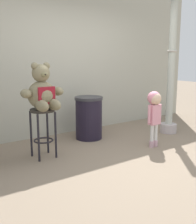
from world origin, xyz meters
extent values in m
plane|color=#7F6E5A|center=(0.00, 0.00, 0.00)|extent=(24.00, 24.00, 0.00)
cube|color=#A9A897|center=(0.00, 2.04, 1.63)|extent=(6.64, 0.30, 3.26)
cylinder|color=#2A2621|center=(-1.02, 0.85, 0.72)|extent=(0.37, 0.37, 0.04)
cylinder|color=black|center=(-1.15, 0.72, 0.35)|extent=(0.03, 0.03, 0.70)
cylinder|color=black|center=(-0.88, 0.72, 0.35)|extent=(0.03, 0.03, 0.70)
cylinder|color=black|center=(-1.15, 0.99, 0.35)|extent=(0.03, 0.03, 0.70)
cylinder|color=black|center=(-0.88, 0.99, 0.35)|extent=(0.03, 0.03, 0.70)
torus|color=black|center=(-1.02, 0.85, 0.26)|extent=(0.30, 0.30, 0.02)
sphere|color=#7D7455|center=(-1.02, 0.85, 0.95)|extent=(0.41, 0.41, 0.41)
cube|color=maroon|center=(-1.02, 0.69, 0.96)|extent=(0.26, 0.03, 0.25)
sphere|color=#7D7455|center=(-1.02, 0.85, 1.27)|extent=(0.26, 0.26, 0.26)
ellipsoid|color=#6E6947|center=(-1.02, 0.74, 1.25)|extent=(0.11, 0.08, 0.08)
sphere|color=black|center=(-1.02, 0.71, 1.25)|extent=(0.03, 0.03, 0.03)
sphere|color=#7D7455|center=(-1.11, 0.85, 1.37)|extent=(0.10, 0.10, 0.10)
sphere|color=#7D7455|center=(-0.93, 0.85, 1.37)|extent=(0.10, 0.10, 0.10)
ellipsoid|color=#7D7455|center=(-1.27, 0.82, 0.99)|extent=(0.14, 0.23, 0.13)
ellipsoid|color=#7D7455|center=(-0.77, 0.82, 0.99)|extent=(0.14, 0.23, 0.13)
ellipsoid|color=#7D7455|center=(-1.11, 0.66, 0.83)|extent=(0.14, 0.35, 0.16)
ellipsoid|color=#7D7455|center=(-0.92, 0.66, 0.83)|extent=(0.14, 0.35, 0.16)
cylinder|color=#C69CAA|center=(0.65, 0.23, 0.05)|extent=(0.08, 0.08, 0.11)
cylinder|color=silver|center=(0.65, 0.23, 0.25)|extent=(0.06, 0.06, 0.28)
cylinder|color=#C69CAA|center=(0.75, 0.23, 0.05)|extent=(0.08, 0.08, 0.11)
cylinder|color=silver|center=(0.75, 0.23, 0.25)|extent=(0.06, 0.06, 0.28)
cube|color=pink|center=(0.70, 0.23, 0.56)|extent=(0.20, 0.11, 0.33)
cylinder|color=pink|center=(0.58, 0.23, 0.57)|extent=(0.05, 0.05, 0.28)
cylinder|color=pink|center=(0.83, 0.23, 0.57)|extent=(0.05, 0.05, 0.28)
sphere|color=#D8B293|center=(0.70, 0.23, 0.82)|extent=(0.20, 0.20, 0.20)
sphere|color=pink|center=(0.70, 0.25, 0.83)|extent=(0.22, 0.22, 0.22)
cylinder|color=black|center=(0.09, 1.28, 0.37)|extent=(0.49, 0.49, 0.73)
cylinder|color=#2D2D33|center=(0.09, 1.28, 0.76)|extent=(0.52, 0.52, 0.05)
cylinder|color=#B1A6A8|center=(1.62, 0.70, 0.09)|extent=(0.33, 0.33, 0.18)
cylinder|color=#ACB1A5|center=(1.62, 0.70, 1.48)|extent=(0.14, 0.14, 2.59)
torus|color=#ADA89E|center=(1.62, 0.70, 1.60)|extent=(0.19, 0.19, 0.04)
camera|label=1|loc=(-2.72, -2.94, 1.50)|focal=45.12mm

